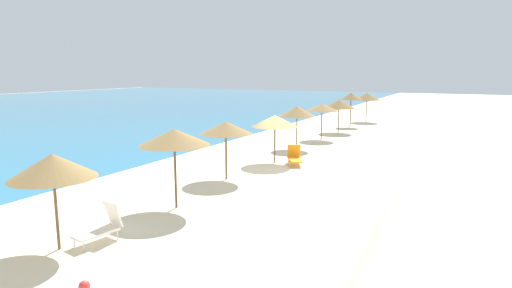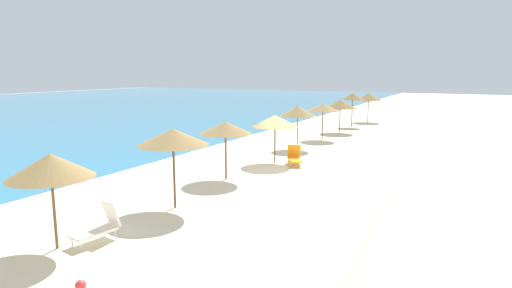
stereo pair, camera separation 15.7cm
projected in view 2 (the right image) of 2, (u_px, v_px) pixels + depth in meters
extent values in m
plane|color=beige|center=(279.00, 167.00, 21.54)|extent=(160.00, 160.00, 0.00)
ellipsoid|color=beige|center=(494.00, 162.00, 15.61)|extent=(41.78, 5.86, 2.94)
cylinder|color=brown|center=(54.00, 211.00, 11.45)|extent=(0.08, 0.08, 2.12)
cone|color=olive|center=(51.00, 166.00, 11.24)|extent=(2.23, 2.23, 0.66)
cylinder|color=brown|center=(174.00, 174.00, 14.94)|extent=(0.08, 0.08, 2.38)
cone|color=olive|center=(173.00, 137.00, 14.71)|extent=(2.46, 2.46, 0.57)
cylinder|color=brown|center=(226.00, 155.00, 19.01)|extent=(0.10, 0.10, 2.17)
cone|color=olive|center=(225.00, 128.00, 18.80)|extent=(2.34, 2.34, 0.54)
cylinder|color=brown|center=(275.00, 143.00, 22.33)|extent=(0.08, 0.08, 2.06)
cone|color=olive|center=(275.00, 121.00, 22.14)|extent=(2.43, 2.43, 0.59)
cylinder|color=brown|center=(297.00, 131.00, 26.49)|extent=(0.08, 0.08, 2.16)
cone|color=olive|center=(298.00, 111.00, 26.28)|extent=(2.25, 2.25, 0.62)
cylinder|color=brown|center=(322.00, 124.00, 30.06)|extent=(0.08, 0.08, 2.15)
cone|color=olive|center=(323.00, 107.00, 29.86)|extent=(2.30, 2.30, 0.52)
cylinder|color=brown|center=(340.00, 119.00, 33.52)|extent=(0.07, 0.07, 2.04)
cone|color=olive|center=(340.00, 104.00, 33.32)|extent=(2.54, 2.54, 0.67)
cylinder|color=brown|center=(352.00, 112.00, 37.13)|extent=(0.09, 0.09, 2.48)
cone|color=olive|center=(353.00, 96.00, 36.89)|extent=(1.96, 1.96, 0.59)
cylinder|color=brown|center=(368.00, 110.00, 40.57)|extent=(0.08, 0.08, 2.20)
cone|color=olive|center=(369.00, 97.00, 40.35)|extent=(2.50, 2.50, 0.67)
cube|color=orange|center=(295.00, 160.00, 21.83)|extent=(1.57, 1.22, 0.07)
cube|color=orange|center=(294.00, 151.00, 22.43)|extent=(0.54, 0.73, 0.68)
cylinder|color=silver|center=(289.00, 165.00, 21.27)|extent=(0.04, 0.04, 0.26)
cylinder|color=silver|center=(301.00, 165.00, 21.25)|extent=(0.04, 0.04, 0.26)
cylinder|color=silver|center=(288.00, 160.00, 22.46)|extent=(0.04, 0.04, 0.26)
cylinder|color=silver|center=(299.00, 160.00, 22.44)|extent=(0.04, 0.04, 0.26)
cube|color=white|center=(94.00, 232.00, 11.95)|extent=(1.30, 0.77, 0.07)
cube|color=white|center=(111.00, 213.00, 12.33)|extent=(0.40, 0.61, 0.80)
cylinder|color=silver|center=(72.00, 242.00, 11.72)|extent=(0.04, 0.04, 0.28)
cylinder|color=silver|center=(82.00, 246.00, 11.43)|extent=(0.04, 0.04, 0.28)
cylinder|color=silver|center=(106.00, 231.00, 12.53)|extent=(0.04, 0.04, 0.28)
cylinder|color=silver|center=(115.00, 235.00, 12.24)|extent=(0.04, 0.04, 0.28)
sphere|color=red|center=(81.00, 286.00, 9.36)|extent=(0.25, 0.25, 0.25)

